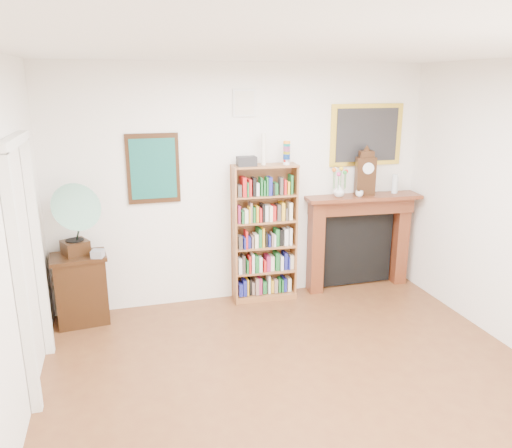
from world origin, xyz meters
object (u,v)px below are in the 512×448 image
Objects in this scene: side_cabinet at (81,289)px; fireplace at (358,232)px; flower_vase at (339,191)px; bottle_right at (396,185)px; mantel_clock at (365,174)px; bottle_left at (395,184)px; gramophone at (71,216)px; bookshelf at (265,226)px; cd_stack at (98,254)px; teacup at (359,194)px.

fireplace is (3.39, 0.12, 0.33)m from side_cabinet.
side_cabinet is 3.20m from flower_vase.
bottle_right is at bearing 1.33° from flower_vase.
flower_vase is at bearing -167.70° from mantel_clock.
bottle_left reaches higher than side_cabinet.
fireplace is 1.79× the size of gramophone.
mantel_clock is (3.43, 0.18, 0.24)m from gramophone.
cd_stack is (-1.91, -0.20, -0.10)m from bookshelf.
bottle_right reaches higher than side_cabinet.
bottle_right is at bearing 3.44° from cd_stack.
mantel_clock is at bearing 3.74° from cd_stack.
bottle_right is at bearing -21.93° from gramophone.
gramophone is at bearing 172.98° from cd_stack.
fireplace is 12.26× the size of cd_stack.
fireplace is at bearing 173.79° from bottle_left.
bottle_right is at bearing 12.03° from mantel_clock.
mantel_clock reaches higher than bottle_left.
teacup is (-0.08, -0.12, 0.54)m from fireplace.
mantel_clock is 0.47m from bottle_right.
cd_stack is 3.13m from teacup.
bookshelf is 1.23m from teacup.
bottle_right is at bearing -4.30° from side_cabinet.
cd_stack is 3.28m from mantel_clock.
gramophone is at bearing -166.17° from mantel_clock.
bottle_right is at bearing 34.66° from bottle_left.
fireplace is 0.76m from mantel_clock.
teacup is at bearing -5.60° from side_cabinet.
bottle_left is at bearing 9.61° from mantel_clock.
cd_stack is at bearing -176.82° from bottle_left.
flower_vase is 0.75× the size of bottle_right.
bottle_right is at bearing 0.19° from fireplace.
bookshelf is 2.44× the size of side_cabinet.
flower_vase is at bearing 163.56° from teacup.
cd_stack is (0.21, -0.13, 0.43)m from side_cabinet.
gramophone is 3.33m from teacup.
fireplace is (1.27, 0.05, -0.20)m from bookshelf.
gramophone is 3.09m from flower_vase.
flower_vase is (3.07, 0.07, 0.91)m from side_cabinet.
fireplace is 0.76m from bottle_right.
bottle_left is (3.82, 0.08, 0.95)m from side_cabinet.
side_cabinet is at bearing 53.02° from gramophone.
bottle_left is (0.41, -0.01, -0.14)m from mantel_clock.
gramophone reaches higher than fireplace.
gramophone reaches higher than bottle_right.
flower_vase is (0.95, 0.00, 0.38)m from bookshelf.
cd_stack is 1.27× the size of teacup.
flower_vase is (3.09, 0.17, 0.05)m from gramophone.
cd_stack is 3.68m from bottle_right.
side_cabinet is 3.59m from mantel_clock.
bookshelf reaches higher than bottle_left.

